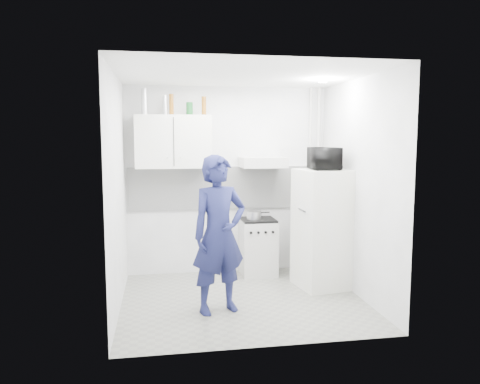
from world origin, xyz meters
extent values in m
plane|color=gray|center=(0.00, 0.00, 0.00)|extent=(2.80, 2.80, 0.00)
plane|color=white|center=(0.00, 0.00, 2.60)|extent=(2.80, 2.80, 0.00)
plane|color=white|center=(0.00, 1.25, 1.30)|extent=(2.80, 0.00, 2.80)
plane|color=white|center=(-1.40, 0.00, 1.30)|extent=(0.00, 2.60, 2.60)
plane|color=white|center=(1.40, 0.00, 1.30)|extent=(0.00, 2.60, 2.60)
imported|color=#191D49|center=(-0.31, -0.29, 0.86)|extent=(0.73, 0.59, 1.72)
cube|color=beige|center=(0.39, 1.00, 0.38)|extent=(0.48, 0.48, 0.76)
cube|color=white|center=(1.10, 0.35, 0.75)|extent=(0.72, 0.72, 1.51)
cube|color=black|center=(0.39, 1.00, 0.78)|extent=(0.46, 0.46, 0.03)
cylinder|color=silver|center=(0.33, 0.98, 0.85)|extent=(0.20, 0.20, 0.11)
imported|color=black|center=(1.10, 0.35, 1.64)|extent=(0.53, 0.38, 0.28)
cylinder|color=silver|center=(-1.12, 1.07, 2.37)|extent=(0.08, 0.08, 0.34)
cylinder|color=silver|center=(-0.85, 1.07, 2.33)|extent=(0.06, 0.06, 0.25)
cylinder|color=brown|center=(-0.77, 1.07, 2.34)|extent=(0.06, 0.06, 0.27)
cylinder|color=#144C1E|center=(-0.53, 1.07, 2.28)|extent=(0.09, 0.09, 0.17)
cylinder|color=brown|center=(-0.34, 1.07, 2.32)|extent=(0.06, 0.06, 0.25)
cube|color=white|center=(-0.75, 1.07, 1.85)|extent=(1.00, 0.35, 0.70)
cube|color=beige|center=(0.45, 1.00, 1.57)|extent=(0.60, 0.50, 0.14)
cube|color=white|center=(0.00, 1.24, 1.20)|extent=(2.74, 0.03, 0.60)
cylinder|color=beige|center=(1.30, 1.17, 1.30)|extent=(0.05, 0.05, 2.60)
cylinder|color=beige|center=(1.18, 1.17, 1.30)|extent=(0.04, 0.04, 2.60)
cylinder|color=white|center=(1.00, 0.20, 2.57)|extent=(0.10, 0.10, 0.02)
camera|label=1|loc=(-0.93, -5.23, 1.91)|focal=35.00mm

